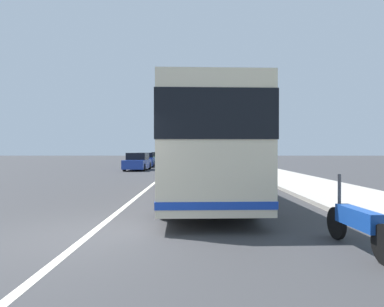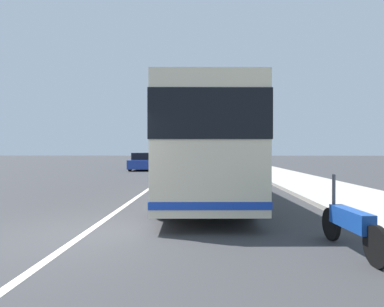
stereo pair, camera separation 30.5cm
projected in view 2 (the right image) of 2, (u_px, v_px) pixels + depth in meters
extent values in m
plane|color=#38383A|center=(82.00, 236.00, 6.43)|extent=(220.00, 220.00, 0.00)
cube|color=#B2ADA3|center=(307.00, 183.00, 16.16)|extent=(110.00, 3.60, 0.14)
cube|color=silver|center=(156.00, 184.00, 16.42)|extent=(110.00, 0.16, 0.01)
cube|color=beige|center=(201.00, 147.00, 11.66)|extent=(10.65, 2.89, 3.00)
cube|color=black|center=(201.00, 130.00, 11.65)|extent=(10.69, 2.93, 1.02)
cube|color=#193FB2|center=(201.00, 181.00, 11.67)|extent=(10.68, 2.92, 0.16)
cylinder|color=black|center=(174.00, 177.00, 15.04)|extent=(1.01, 0.34, 1.00)
cylinder|color=black|center=(222.00, 176.00, 15.05)|extent=(1.01, 0.34, 1.00)
cylinder|color=black|center=(162.00, 197.00, 8.28)|extent=(1.01, 0.34, 1.00)
cylinder|color=black|center=(249.00, 197.00, 8.30)|extent=(1.01, 0.34, 1.00)
cylinder|color=black|center=(331.00, 224.00, 6.12)|extent=(0.62, 0.12, 0.61)
cylinder|color=black|center=(377.00, 246.00, 4.68)|extent=(0.62, 0.12, 0.61)
cube|color=#1947A5|center=(351.00, 219.00, 5.40)|extent=(1.09, 0.31, 0.31)
cylinder|color=#4C4C51|center=(334.00, 193.00, 6.00)|extent=(0.06, 0.06, 0.70)
cube|color=navy|center=(143.00, 164.00, 28.53)|extent=(4.71, 1.85, 0.75)
cube|color=black|center=(143.00, 156.00, 28.63)|extent=(2.41, 1.67, 0.60)
cylinder|color=black|center=(149.00, 167.00, 26.95)|extent=(0.64, 0.23, 0.64)
cylinder|color=black|center=(130.00, 167.00, 27.03)|extent=(0.64, 0.23, 0.64)
cylinder|color=black|center=(155.00, 166.00, 30.04)|extent=(0.64, 0.23, 0.64)
cylinder|color=black|center=(138.00, 166.00, 30.12)|extent=(0.64, 0.23, 0.64)
cube|color=navy|center=(152.00, 161.00, 34.44)|extent=(4.46, 1.99, 0.82)
cube|color=black|center=(152.00, 155.00, 34.60)|extent=(2.16, 1.70, 0.52)
cylinder|color=black|center=(158.00, 164.00, 33.04)|extent=(0.65, 0.26, 0.64)
cylinder|color=black|center=(143.00, 164.00, 32.98)|extent=(0.65, 0.26, 0.64)
cylinder|color=black|center=(160.00, 163.00, 35.91)|extent=(0.65, 0.26, 0.64)
cylinder|color=black|center=(146.00, 163.00, 35.86)|extent=(0.65, 0.26, 0.64)
cube|color=#2D7238|center=(166.00, 159.00, 43.36)|extent=(4.79, 2.09, 0.81)
cube|color=black|center=(166.00, 154.00, 43.46)|extent=(2.59, 1.78, 0.55)
cylinder|color=black|center=(170.00, 162.00, 41.75)|extent=(0.66, 0.27, 0.64)
cylinder|color=black|center=(158.00, 161.00, 41.92)|extent=(0.66, 0.27, 0.64)
cylinder|color=black|center=(174.00, 161.00, 44.81)|extent=(0.66, 0.27, 0.64)
cylinder|color=black|center=(162.00, 161.00, 44.99)|extent=(0.66, 0.27, 0.64)
cube|color=#2D7238|center=(208.00, 160.00, 40.08)|extent=(4.44, 1.91, 0.75)
cube|color=black|center=(208.00, 155.00, 39.88)|extent=(2.15, 1.68, 0.54)
cylinder|color=black|center=(202.00, 162.00, 41.58)|extent=(0.65, 0.25, 0.64)
cylinder|color=black|center=(214.00, 162.00, 41.46)|extent=(0.65, 0.25, 0.64)
cylinder|color=black|center=(201.00, 162.00, 38.70)|extent=(0.65, 0.25, 0.64)
cylinder|color=black|center=(214.00, 162.00, 38.58)|extent=(0.65, 0.25, 0.64)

